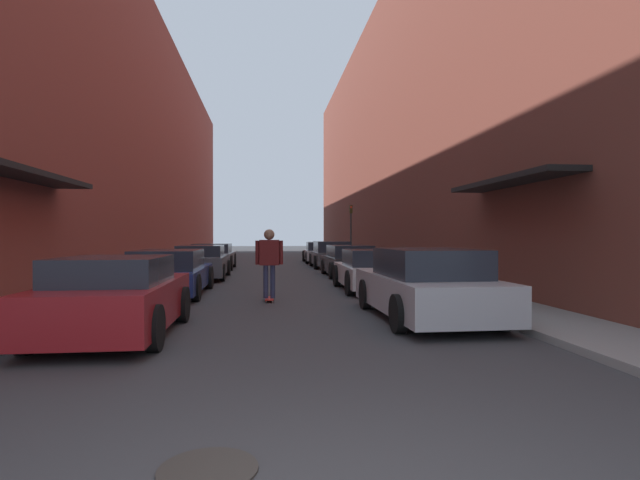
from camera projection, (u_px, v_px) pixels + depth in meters
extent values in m
plane|color=#38383A|center=(274.00, 272.00, 22.20)|extent=(109.33, 109.33, 0.00)
cube|color=gray|center=(182.00, 265.00, 26.61)|extent=(1.80, 49.69, 0.12)
cube|color=gray|center=(359.00, 264.00, 27.66)|extent=(1.80, 49.69, 0.12)
cube|color=brown|center=(125.00, 143.00, 26.24)|extent=(4.00, 49.69, 13.03)
cube|color=black|center=(29.00, 176.00, 10.48)|extent=(1.00, 4.80, 0.12)
cube|color=brown|center=(410.00, 136.00, 27.91)|extent=(4.00, 49.69, 14.44)
cube|color=black|center=(510.00, 182.00, 11.63)|extent=(1.00, 4.80, 0.12)
cube|color=maroon|center=(117.00, 303.00, 8.13)|extent=(1.78, 3.94, 0.70)
cube|color=#232833|center=(113.00, 270.00, 7.93)|extent=(1.56, 2.05, 0.42)
cylinder|color=black|center=(88.00, 306.00, 9.25)|extent=(0.18, 0.67, 0.67)
cylinder|color=black|center=(183.00, 304.00, 9.43)|extent=(0.18, 0.67, 0.67)
cylinder|color=black|center=(26.00, 331.00, 6.83)|extent=(0.18, 0.67, 0.67)
cylinder|color=black|center=(155.00, 328.00, 7.02)|extent=(0.18, 0.67, 0.67)
cube|color=navy|center=(170.00, 278.00, 13.76)|extent=(1.92, 4.81, 0.55)
cube|color=#232833|center=(168.00, 259.00, 13.52)|extent=(1.67, 2.51, 0.50)
cylinder|color=black|center=(148.00, 278.00, 15.14)|extent=(0.18, 0.69, 0.69)
cylinder|color=black|center=(210.00, 277.00, 15.34)|extent=(0.18, 0.69, 0.69)
cylinder|color=black|center=(120.00, 288.00, 12.18)|extent=(0.18, 0.69, 0.69)
cylinder|color=black|center=(196.00, 288.00, 12.38)|extent=(0.18, 0.69, 0.69)
cube|color=#515459|center=(202.00, 265.00, 18.98)|extent=(1.90, 4.31, 0.69)
cube|color=#232833|center=(201.00, 251.00, 18.77)|extent=(1.64, 2.25, 0.41)
cylinder|color=black|center=(183.00, 268.00, 20.21)|extent=(0.18, 0.63, 0.63)
cylinder|color=black|center=(228.00, 268.00, 20.40)|extent=(0.18, 0.63, 0.63)
cylinder|color=black|center=(171.00, 273.00, 17.57)|extent=(0.18, 0.63, 0.63)
cylinder|color=black|center=(222.00, 273.00, 17.76)|extent=(0.18, 0.63, 0.63)
cube|color=gray|center=(213.00, 259.00, 24.27)|extent=(1.97, 4.31, 0.61)
cube|color=#232833|center=(212.00, 248.00, 24.05)|extent=(1.72, 2.25, 0.43)
cylinder|color=black|center=(197.00, 260.00, 25.49)|extent=(0.18, 0.72, 0.72)
cylinder|color=black|center=(234.00, 260.00, 25.70)|extent=(0.18, 0.72, 0.72)
cylinder|color=black|center=(189.00, 263.00, 22.85)|extent=(0.18, 0.72, 0.72)
cylinder|color=black|center=(231.00, 263.00, 23.05)|extent=(0.18, 0.72, 0.72)
cube|color=#B7B7BC|center=(425.00, 292.00, 9.82)|extent=(1.94, 4.53, 0.67)
cube|color=#232833|center=(429.00, 263.00, 9.59)|extent=(1.68, 2.36, 0.53)
cylinder|color=black|center=(365.00, 294.00, 11.11)|extent=(0.18, 0.66, 0.66)
cylinder|color=black|center=(445.00, 293.00, 11.31)|extent=(0.18, 0.66, 0.66)
cylinder|color=black|center=(398.00, 314.00, 8.34)|extent=(0.18, 0.66, 0.66)
cylinder|color=black|center=(503.00, 312.00, 8.54)|extent=(0.18, 0.66, 0.66)
cube|color=silver|center=(374.00, 274.00, 14.89)|extent=(1.96, 3.98, 0.56)
cube|color=#232833|center=(375.00, 258.00, 14.69)|extent=(1.70, 2.08, 0.46)
cylinder|color=black|center=(337.00, 276.00, 16.01)|extent=(0.18, 0.69, 0.69)
cylinder|color=black|center=(394.00, 275.00, 16.21)|extent=(0.18, 0.69, 0.69)
cylinder|color=black|center=(350.00, 283.00, 13.58)|extent=(0.18, 0.69, 0.69)
cylinder|color=black|center=(416.00, 282.00, 13.78)|extent=(0.18, 0.69, 0.69)
cube|color=#232326|center=(349.00, 264.00, 20.03)|extent=(1.88, 4.23, 0.60)
cube|color=#232833|center=(350.00, 251.00, 19.82)|extent=(1.61, 2.22, 0.47)
cylinder|color=black|center=(324.00, 266.00, 21.23)|extent=(0.18, 0.64, 0.64)
cylinder|color=black|center=(364.00, 266.00, 21.42)|extent=(0.18, 0.64, 0.64)
cylinder|color=black|center=(332.00, 271.00, 18.65)|extent=(0.18, 0.64, 0.64)
cylinder|color=black|center=(377.00, 270.00, 18.84)|extent=(0.18, 0.64, 0.64)
cube|color=#515459|center=(331.00, 258.00, 25.45)|extent=(1.90, 4.07, 0.62)
cube|color=#232833|center=(332.00, 247.00, 25.25)|extent=(1.66, 2.13, 0.54)
cylinder|color=black|center=(311.00, 260.00, 26.60)|extent=(0.18, 0.67, 0.67)
cylinder|color=black|center=(345.00, 260.00, 26.80)|extent=(0.18, 0.67, 0.67)
cylinder|color=black|center=(316.00, 262.00, 24.11)|extent=(0.18, 0.67, 0.67)
cylinder|color=black|center=(353.00, 262.00, 24.31)|extent=(0.18, 0.67, 0.67)
cube|color=#B7B7BC|center=(319.00, 255.00, 30.18)|extent=(1.82, 4.08, 0.56)
cube|color=#232833|center=(320.00, 246.00, 29.97)|extent=(1.56, 2.14, 0.50)
cylinder|color=black|center=(304.00, 256.00, 31.33)|extent=(0.18, 0.69, 0.69)
cylinder|color=black|center=(330.00, 256.00, 31.51)|extent=(0.18, 0.69, 0.69)
cylinder|color=black|center=(307.00, 258.00, 28.84)|extent=(0.18, 0.69, 0.69)
cylinder|color=black|center=(336.00, 258.00, 29.02)|extent=(0.18, 0.69, 0.69)
cube|color=#B2231E|center=(269.00, 299.00, 12.43)|extent=(0.20, 0.78, 0.02)
cylinder|color=beige|center=(266.00, 299.00, 12.67)|extent=(0.03, 0.06, 0.06)
cylinder|color=beige|center=(272.00, 299.00, 12.68)|extent=(0.03, 0.06, 0.06)
cylinder|color=beige|center=(266.00, 301.00, 12.17)|extent=(0.03, 0.06, 0.06)
cylinder|color=beige|center=(272.00, 301.00, 12.19)|extent=(0.03, 0.06, 0.06)
cylinder|color=#2D3351|center=(266.00, 282.00, 12.41)|extent=(0.12, 0.12, 0.82)
cylinder|color=#2D3351|center=(273.00, 282.00, 12.43)|extent=(0.12, 0.12, 0.82)
cube|color=maroon|center=(269.00, 253.00, 12.41)|extent=(0.49, 0.22, 0.63)
sphere|color=#8C664C|center=(269.00, 235.00, 12.41)|extent=(0.26, 0.26, 0.26)
cylinder|color=maroon|center=(257.00, 253.00, 12.38)|extent=(0.10, 0.10, 0.60)
cylinder|color=maroon|center=(281.00, 252.00, 12.45)|extent=(0.10, 0.10, 0.60)
cylinder|color=#332D28|center=(208.00, 470.00, 3.47)|extent=(0.70, 0.70, 0.02)
cylinder|color=#2D2D2D|center=(351.00, 234.00, 27.95)|extent=(0.10, 0.10, 3.21)
cube|color=#332D0F|center=(351.00, 209.00, 27.94)|extent=(0.16, 0.16, 0.45)
sphere|color=red|center=(351.00, 207.00, 27.85)|extent=(0.11, 0.11, 0.11)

